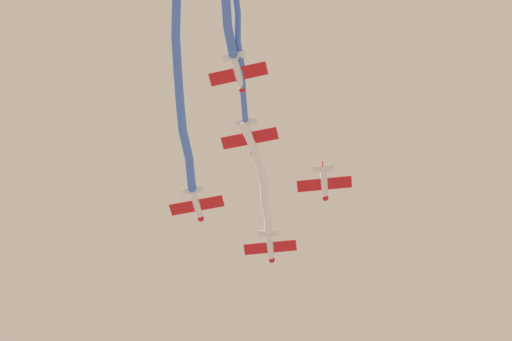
{
  "coord_description": "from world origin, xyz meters",
  "views": [
    {
      "loc": [
        36.64,
        17.85,
        1.75
      ],
      "look_at": [
        -1.64,
        2.47,
        76.51
      ],
      "focal_mm": 56.17,
      "sensor_mm": 36.0,
      "label": 1
    }
  ],
  "objects_px": {
    "airplane_lead": "(270,247)",
    "airplane_trail": "(238,73)",
    "airplane_slot": "(250,137)",
    "airplane_left_wing": "(197,205)",
    "airplane_right_wing": "(324,183)"
  },
  "relations": [
    {
      "from": "airplane_right_wing",
      "to": "airplane_slot",
      "type": "xyz_separation_m",
      "value": [
        8.37,
        -5.31,
        -0.5
      ]
    },
    {
      "from": "airplane_right_wing",
      "to": "airplane_slot",
      "type": "bearing_deg",
      "value": 131.86
    },
    {
      "from": "airplane_left_wing",
      "to": "airplane_right_wing",
      "type": "bearing_deg",
      "value": -87.29
    },
    {
      "from": "airplane_lead",
      "to": "airplane_right_wing",
      "type": "height_order",
      "value": "airplane_right_wing"
    },
    {
      "from": "airplane_lead",
      "to": "airplane_slot",
      "type": "distance_m",
      "value": 14.03
    },
    {
      "from": "airplane_lead",
      "to": "airplane_trail",
      "type": "bearing_deg",
      "value": 176.98
    },
    {
      "from": "airplane_left_wing",
      "to": "airplane_slot",
      "type": "height_order",
      "value": "airplane_slot"
    },
    {
      "from": "airplane_lead",
      "to": "airplane_trail",
      "type": "distance_m",
      "value": 21.05
    },
    {
      "from": "airplane_trail",
      "to": "airplane_lead",
      "type": "bearing_deg",
      "value": 3.84
    },
    {
      "from": "airplane_right_wing",
      "to": "airplane_trail",
      "type": "distance_m",
      "value": 15.68
    },
    {
      "from": "airplane_trail",
      "to": "airplane_slot",
      "type": "bearing_deg",
      "value": 3.82
    },
    {
      "from": "airplane_left_wing",
      "to": "airplane_right_wing",
      "type": "xyz_separation_m",
      "value": [
        -3.05,
        13.68,
        0.7
      ]
    },
    {
      "from": "airplane_right_wing",
      "to": "airplane_slot",
      "type": "height_order",
      "value": "airplane_right_wing"
    },
    {
      "from": "airplane_trail",
      "to": "airplane_right_wing",
      "type": "bearing_deg",
      "value": -22.72
    },
    {
      "from": "airplane_lead",
      "to": "airplane_left_wing",
      "type": "xyz_separation_m",
      "value": [
        8.37,
        -5.31,
        -0.4
      ]
    }
  ]
}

